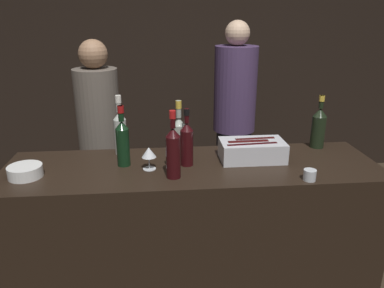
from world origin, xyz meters
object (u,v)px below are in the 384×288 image
Objects in this scene: bowl_white at (25,171)px; candle_votive at (310,175)px; person_in_hoodie at (100,135)px; ice_bin_with_bottles at (252,149)px; red_wine_bottle_tall at (173,151)px; champagne_bottle at (319,126)px; red_wine_bottle_black_foil at (187,142)px; red_wine_bottle_burgundy at (123,141)px; person_blond_tee at (234,111)px; white_wine_bottle at (120,130)px; wine_glass at (149,153)px; rose_wine_bottle at (179,136)px.

candle_votive is (1.51, -0.18, -0.00)m from bowl_white.
person_in_hoodie reaches higher than candle_votive.
ice_bin_with_bottles is 1.03× the size of red_wine_bottle_tall.
champagne_bottle reaches higher than ice_bin_with_bottles.
person_in_hoodie is (-1.49, 0.58, -0.21)m from champagne_bottle.
red_wine_bottle_black_foil is at bearing 62.60° from red_wine_bottle_tall.
red_wine_bottle_tall is 0.34m from red_wine_bottle_burgundy.
red_wine_bottle_tall is 0.22× the size of person_in_hoodie.
person_blond_tee reaches higher than person_in_hoodie.
person_blond_tee is (0.13, 1.15, -0.07)m from ice_bin_with_bottles.
bowl_white is 0.11× the size of person_in_hoodie.
bowl_white is at bearing -147.91° from white_wine_bottle.
white_wine_bottle is at bearing -179.79° from champagne_bottle.
ice_bin_with_bottles is 0.22× the size of person_blond_tee.
red_wine_bottle_tall is at bearing -42.15° from wine_glass.
red_wine_bottle_black_foil is at bearing -4.43° from red_wine_bottle_burgundy.
red_wine_bottle_tall is at bearing -34.51° from red_wine_bottle_burgundy.
person_in_hoodie reaches higher than ice_bin_with_bottles.
red_wine_bottle_tall is 1.50m from person_blond_tee.
white_wine_bottle reaches higher than candle_votive.
candle_votive is at bearing -23.17° from red_wine_bottle_black_foil.
candle_votive is 1.14m from white_wine_bottle.
red_wine_bottle_black_foil is 1.32m from person_blond_tee.
person_in_hoodie is at bearing 128.55° from rose_wine_bottle.
wine_glass is at bearing -168.41° from red_wine_bottle_black_foil.
person_in_hoodie is at bearing 73.23° from bowl_white.
rose_wine_bottle is 0.21× the size of person_blond_tee.
person_blond_tee is (-0.35, 0.98, -0.14)m from champagne_bottle.
wine_glass is (0.66, 0.04, 0.06)m from bowl_white.
person_blond_tee reaches higher than candle_votive.
rose_wine_bottle is 0.22× the size of person_in_hoodie.
white_wine_bottle is (-0.39, 0.22, 0.01)m from red_wine_bottle_black_foil.
red_wine_bottle_tall reaches higher than champagne_bottle.
red_wine_bottle_black_foil is at bearing -120.33° from person_blond_tee.
person_blond_tee reaches higher than rose_wine_bottle.
rose_wine_bottle is at bearing -123.49° from person_blond_tee.
bowl_white is 0.54m from red_wine_bottle_burgundy.
wine_glass is at bearing -171.82° from ice_bin_with_bottles.
rose_wine_bottle is (-0.04, 0.08, 0.01)m from red_wine_bottle_black_foil.
ice_bin_with_bottles is 0.52m from champagne_bottle.
wine_glass is 0.19m from red_wine_bottle_tall.
red_wine_bottle_burgundy is at bearing 175.57° from red_wine_bottle_black_foil.
candle_votive is at bearing -14.90° from wine_glass.
ice_bin_with_bottles is 1.27m from person_in_hoodie.
ice_bin_with_bottles is 2.09× the size of bowl_white.
red_wine_bottle_burgundy is (-0.76, -0.02, 0.08)m from ice_bin_with_bottles.
wine_glass is at bearing 165.10° from candle_votive.
wine_glass is at bearing -127.50° from person_blond_tee.
bowl_white is 0.54× the size of red_wine_bottle_black_foil.
red_wine_bottle_black_foil is 0.18m from red_wine_bottle_tall.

